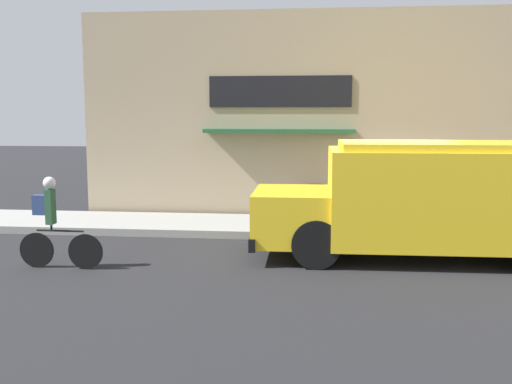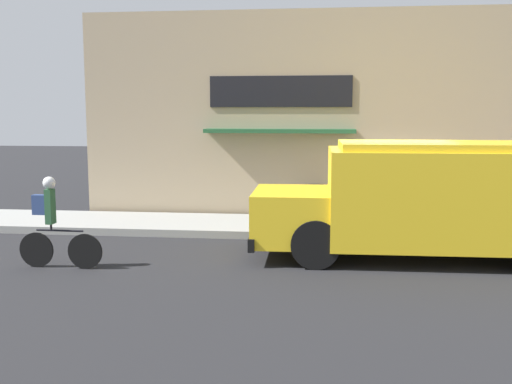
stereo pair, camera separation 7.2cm
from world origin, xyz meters
TOP-DOWN VIEW (x-y plane):
  - ground_plane at (0.00, 0.00)m, footprint 70.00×70.00m
  - sidewalk at (0.00, 1.16)m, footprint 28.00×2.31m
  - storefront at (-0.06, 2.52)m, footprint 15.44×0.74m
  - school_bus at (0.73, -1.36)m, footprint 6.40×2.68m
  - cyclist at (-6.25, -2.83)m, footprint 1.58×0.22m
  - trash_bin at (-1.62, 1.83)m, footprint 0.50×0.50m

SIDE VIEW (x-z plane):
  - ground_plane at x=0.00m, z-range 0.00..0.00m
  - sidewalk at x=0.00m, z-range 0.00..0.18m
  - trash_bin at x=-1.62m, z-range 0.18..1.03m
  - cyclist at x=-6.25m, z-range -0.01..1.67m
  - school_bus at x=0.73m, z-range 0.06..2.32m
  - storefront at x=-0.06m, z-range 0.00..5.40m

